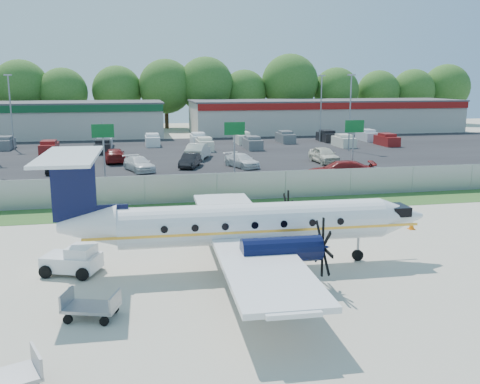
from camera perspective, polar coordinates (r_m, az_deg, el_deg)
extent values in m
plane|color=#BFB7A2|center=(24.50, 2.86, -8.11)|extent=(170.00, 170.00, 0.00)
cube|color=#2D561E|center=(35.76, -1.94, -1.67)|extent=(170.00, 4.00, 0.02)
cube|color=black|center=(42.52, -3.54, 0.49)|extent=(170.00, 8.00, 0.02)
cube|color=black|center=(63.11, -6.26, 4.16)|extent=(170.00, 32.00, 0.02)
cube|color=gray|center=(37.47, -2.47, 0.51)|extent=(120.00, 0.02, 1.90)
cube|color=gray|center=(37.29, -2.48, 1.98)|extent=(120.00, 0.06, 0.06)
cube|color=gray|center=(37.67, -2.46, -0.91)|extent=(120.00, 0.06, 0.06)
cube|color=#BAB4A8|center=(86.42, -23.94, 6.93)|extent=(46.00, 12.00, 5.00)
cube|color=#474749|center=(86.28, -24.09, 8.66)|extent=(46.40, 12.40, 0.24)
cube|color=#BAB4A8|center=(90.28, 9.11, 7.95)|extent=(44.00, 12.00, 5.00)
cube|color=#474749|center=(90.15, 9.17, 9.61)|extent=(44.40, 12.40, 0.24)
cube|color=maroon|center=(84.50, 10.63, 9.00)|extent=(44.00, 0.20, 1.00)
cylinder|color=gray|center=(45.71, -14.31, 4.10)|extent=(0.14, 0.14, 5.00)
cube|color=#0C5923|center=(45.37, -14.43, 6.33)|extent=(1.80, 0.08, 1.10)
cylinder|color=gray|center=(46.50, -0.61, 4.60)|extent=(0.14, 0.14, 5.00)
cube|color=#0C5923|center=(46.17, -0.58, 6.79)|extent=(1.80, 0.08, 1.10)
cylinder|color=gray|center=(49.78, 11.96, 4.82)|extent=(0.14, 0.14, 5.00)
cube|color=#0C5923|center=(49.46, 12.12, 6.86)|extent=(1.80, 0.08, 1.10)
cylinder|color=gray|center=(65.70, 11.65, 8.22)|extent=(0.18, 0.18, 9.00)
cube|color=gray|center=(65.59, 11.81, 12.14)|extent=(0.90, 0.35, 0.18)
cylinder|color=gray|center=(71.80, -23.24, 7.80)|extent=(0.18, 0.18, 9.00)
cube|color=gray|center=(71.70, -23.53, 11.38)|extent=(0.90, 0.35, 0.18)
cylinder|color=gray|center=(74.98, 8.62, 8.74)|extent=(0.18, 0.18, 9.00)
cube|color=gray|center=(74.88, 8.73, 12.18)|extent=(0.90, 0.35, 0.18)
cylinder|color=white|center=(24.03, 1.52, -3.34)|extent=(12.03, 2.23, 1.82)
cone|color=white|center=(26.28, 16.77, -2.52)|extent=(2.17, 1.89, 1.82)
cone|color=white|center=(23.70, -15.94, -3.53)|extent=(2.55, 1.90, 1.82)
cube|color=black|center=(26.12, 16.44, -1.83)|extent=(0.90, 1.27, 0.43)
cube|color=white|center=(24.09, 0.39, -4.60)|extent=(3.64, 16.96, 0.21)
cylinder|color=black|center=(21.66, 4.45, -6.13)|extent=(3.29, 1.16, 1.05)
cylinder|color=black|center=(26.87, 1.57, -2.55)|extent=(3.29, 1.16, 1.05)
cube|color=black|center=(23.40, -17.33, 0.29)|extent=(1.83, 0.23, 2.78)
cube|color=white|center=(23.19, -17.77, 3.65)|extent=(2.50, 6.02, 0.13)
cylinder|color=gray|center=(25.84, 12.46, -5.85)|extent=(0.11, 0.11, 1.25)
cylinder|color=black|center=(25.94, 12.43, -6.60)|extent=(0.54, 0.19, 0.54)
cylinder|color=black|center=(21.90, 1.67, -9.71)|extent=(0.63, 0.40, 0.61)
cylinder|color=black|center=(27.07, -0.65, -5.45)|extent=(0.63, 0.40, 0.61)
cube|color=white|center=(24.79, -17.51, -7.14)|extent=(2.72, 2.18, 0.66)
cube|color=white|center=(24.42, -16.59, -6.08)|extent=(1.42, 1.52, 0.47)
cube|color=black|center=(24.24, -15.68, -6.12)|extent=(0.54, 1.03, 0.38)
cylinder|color=black|center=(24.66, -20.03, -8.00)|extent=(0.60, 0.40, 0.57)
cylinder|color=black|center=(25.87, -18.42, -6.96)|extent=(0.60, 0.40, 0.57)
cylinder|color=black|center=(23.88, -16.44, -8.41)|extent=(0.60, 0.40, 0.57)
cylinder|color=black|center=(25.13, -14.96, -7.30)|extent=(0.60, 0.40, 0.57)
cube|color=gray|center=(16.50, -24.21, -17.86)|extent=(2.32, 1.86, 0.12)
cube|color=gray|center=(16.48, -20.88, -16.41)|extent=(0.51, 1.16, 0.61)
cylinder|color=black|center=(17.19, -22.01, -17.43)|extent=(0.38, 0.24, 0.36)
cube|color=gray|center=(20.16, -15.59, -11.76)|extent=(2.14, 1.66, 0.11)
cube|color=gray|center=(20.39, -18.00, -10.78)|extent=(0.42, 1.10, 0.56)
cube|color=gray|center=(19.74, -13.18, -11.26)|extent=(0.42, 1.10, 0.56)
cylinder|color=black|center=(20.08, -17.90, -12.80)|extent=(0.36, 0.21, 0.34)
cylinder|color=black|center=(20.94, -16.72, -11.68)|extent=(0.36, 0.21, 0.34)
cylinder|color=black|center=(19.59, -14.28, -13.21)|extent=(0.36, 0.21, 0.34)
cylinder|color=black|center=(20.48, -13.25, -12.03)|extent=(0.36, 0.21, 0.34)
cone|color=orange|center=(32.11, 17.84, -3.35)|extent=(0.34, 0.34, 0.51)
cube|color=orange|center=(32.17, 17.81, -3.77)|extent=(0.36, 0.36, 0.03)
cone|color=orange|center=(34.44, -7.24, -1.89)|extent=(0.31, 0.31, 0.47)
cube|color=orange|center=(34.50, -7.23, -2.25)|extent=(0.33, 0.33, 0.03)
imported|color=#595B5E|center=(42.37, -24.21, -0.59)|extent=(5.29, 3.02, 1.39)
imported|color=maroon|center=(46.08, 10.52, 1.18)|extent=(6.24, 3.73, 1.69)
imported|color=black|center=(51.80, -18.75, 1.91)|extent=(2.25, 3.98, 1.28)
imported|color=silver|center=(51.14, -10.70, 2.22)|extent=(3.34, 5.01, 1.35)
imported|color=black|center=(52.60, -5.34, 2.64)|extent=(2.72, 4.37, 1.36)
imported|color=silver|center=(52.44, 0.20, 2.66)|extent=(3.35, 4.91, 1.32)
imported|color=beige|center=(55.91, 8.93, 3.09)|extent=(2.14, 4.92, 1.65)
imported|color=maroon|center=(57.14, -13.19, 3.10)|extent=(2.39, 5.14, 1.45)
imported|color=beige|center=(58.38, -4.46, 3.56)|extent=(3.50, 5.50, 1.71)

